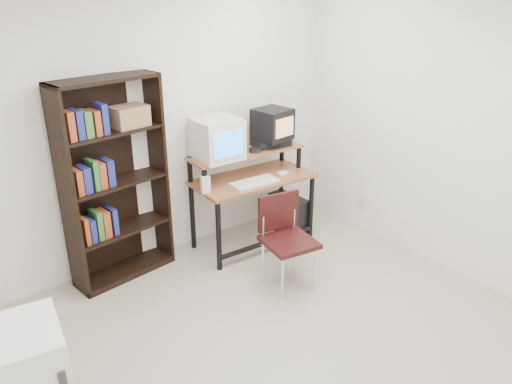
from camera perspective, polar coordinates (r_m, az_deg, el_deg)
floor at (r=3.87m, az=4.37°, el=-18.36°), size 4.00×4.00×0.01m
back_wall at (r=4.75m, az=-11.42°, el=7.32°), size 4.00×0.01×2.60m
right_wall at (r=4.68m, az=23.69°, el=5.60°), size 0.01×4.00×2.60m
computer_desk at (r=5.01m, az=-0.51°, el=1.24°), size 1.23×0.66×0.98m
crt_monitor at (r=4.77m, az=-4.48°, el=6.08°), size 0.42×0.43×0.39m
vcr at (r=5.15m, az=1.68°, el=5.64°), size 0.40×0.32×0.08m
crt_tv at (r=5.09m, az=1.90°, el=7.74°), size 0.37×0.37×0.31m
cd_spindle at (r=4.95m, az=-0.13°, el=4.74°), size 0.12×0.12×0.05m
keyboard at (r=4.84m, az=-0.15°, el=1.04°), size 0.48×0.24×0.03m
mousepad at (r=5.08m, az=3.29°, el=1.92°), size 0.24×0.20×0.01m
mouse at (r=5.07m, az=3.07°, el=2.12°), size 0.10×0.06×0.03m
desk_speaker at (r=4.64m, az=-5.81°, el=0.85°), size 0.10×0.09×0.17m
pc_tower at (r=5.42m, az=3.70°, el=-2.60°), size 0.22×0.46×0.42m
school_chair at (r=4.39m, az=3.35°, el=-4.59°), size 0.48×0.48×0.84m
bookshelf at (r=4.54m, az=-16.02°, el=1.34°), size 0.95×0.43×1.83m
wall_outlet at (r=5.61m, az=11.98°, el=-1.11°), size 0.02×0.08×0.12m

